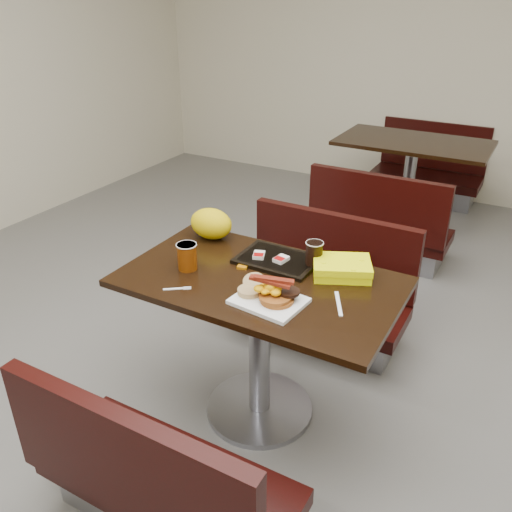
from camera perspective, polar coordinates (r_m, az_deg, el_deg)
The scene contains 26 objects.
floor at distance 2.76m, azimuth 0.36°, elevation -16.12°, with size 6.00×7.00×0.01m, color slate.
wall_back at distance 5.37m, azimuth 19.99°, elevation 20.38°, with size 6.00×0.01×2.80m, color beige.
table_near at distance 2.52m, azimuth 0.39°, elevation -9.89°, with size 1.20×0.70×0.75m, color black, non-canonical shape.
bench_near_s at distance 2.10m, azimuth -9.48°, elevation -20.18°, with size 1.00×0.46×0.72m, color black, non-canonical shape.
bench_near_n at distance 3.06m, azimuth 6.74°, elevation -3.14°, with size 1.00×0.46×0.72m, color black, non-canonical shape.
table_far at distance 4.72m, azimuth 15.92°, elevation 7.32°, with size 1.20×0.70×0.75m, color black, non-canonical shape.
bench_far_s at distance 4.09m, azimuth 13.38°, elevation 4.34°, with size 1.00×0.46×0.72m, color black, non-canonical shape.
bench_far_n at distance 5.38m, azimuth 17.83°, elevation 9.27°, with size 1.00×0.46×0.72m, color black, non-canonical shape.
platter at distance 2.14m, azimuth 1.39°, elevation -4.82°, with size 0.27×0.21×0.02m, color white.
pancake_stack at distance 2.12m, azimuth 2.25°, elevation -4.51°, with size 0.13×0.13×0.03m, color #9B4D19.
sausage_patty at distance 2.12m, azimuth 3.58°, elevation -3.85°, with size 0.08×0.08×0.01m, color black.
scrambled_eggs at distance 2.11m, azimuth 1.57°, elevation -3.40°, with size 0.09×0.08×0.05m, color #FF9D05.
bacon_strips at distance 2.09m, azimuth 1.49°, elevation -2.68°, with size 0.16×0.07×0.01m, color #410604, non-canonical shape.
muffin_bottom at distance 2.17m, azimuth -0.74°, elevation -3.77°, with size 0.10×0.10×0.02m, color tan.
muffin_top at distance 2.21m, azimuth -0.20°, elevation -2.82°, with size 0.09×0.09×0.02m, color tan.
coffee_cup_near at distance 2.38m, azimuth -7.36°, elevation -0.06°, with size 0.09×0.09×0.12m, color #9A4105.
fork at distance 2.26m, azimuth -8.83°, elevation -3.49°, with size 0.12×0.02×0.00m, color white, non-canonical shape.
knife at distance 2.16m, azimuth 8.80°, elevation -5.03°, with size 0.18×0.01×0.00m, color white.
condiment_syrup at distance 2.40m, azimuth -1.47°, elevation -1.18°, with size 0.04×0.03×0.01m, color #AC5E07.
condiment_ketchup at distance 2.38m, azimuth 1.14°, elevation -1.42°, with size 0.04×0.03×0.01m, color #8C0504.
tray at distance 2.45m, azimuth 2.33°, elevation -0.39°, with size 0.36×0.26×0.02m, color black.
hashbrown_sleeve_left at distance 2.45m, azimuth 0.31°, elevation 0.10°, with size 0.05×0.07×0.02m, color silver.
hashbrown_sleeve_right at distance 2.42m, azimuth 2.70°, elevation -0.34°, with size 0.05×0.07×0.02m, color silver.
coffee_cup_far at distance 2.39m, azimuth 6.23°, elevation 0.31°, with size 0.08×0.08×0.10m, color black.
clamshell at distance 2.36m, azimuth 9.14°, elevation -1.28°, with size 0.25×0.19×0.07m, color #F9FD04.
paper_bag at distance 2.66m, azimuth -4.80°, elevation 3.47°, with size 0.22×0.16×0.15m, color #D5C807.
Camera 1 is at (0.97, -1.76, 1.89)m, focal length 37.49 mm.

